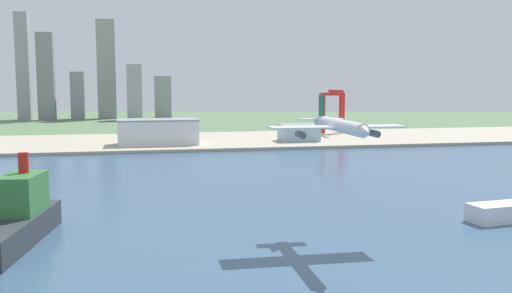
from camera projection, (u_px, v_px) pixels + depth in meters
ground_plane at (197, 181)px, 291.85m from camera, size 2400.00×2400.00×0.00m
water_bay at (213, 205)px, 233.51m from camera, size 840.00×360.00×0.15m
industrial_pier at (173, 141)px, 476.44m from camera, size 840.00×140.00×2.50m
airplane_landing at (339, 126)px, 176.00m from camera, size 42.92×45.23×13.03m
container_barge at (16, 219)px, 178.02m from camera, size 21.68×57.12×27.34m
port_crane_red at (333, 103)px, 539.38m from camera, size 21.68×34.62×41.00m
warehouse_main at (158, 132)px, 442.19m from camera, size 61.90×29.83×19.52m
warehouse_annex at (299, 133)px, 468.46m from camera, size 31.21×24.03×13.61m
distant_skyline at (81, 79)px, 781.25m from camera, size 205.22×57.48×143.44m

